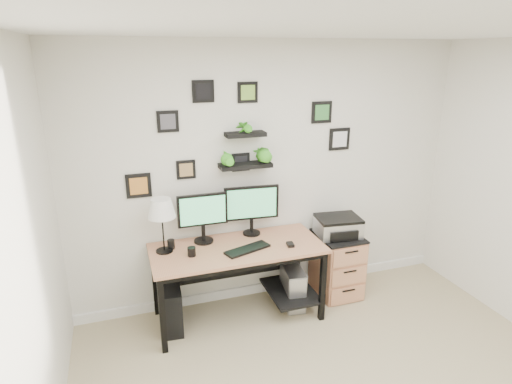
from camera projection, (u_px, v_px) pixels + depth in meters
name	position (u px, v px, depth m)	size (l,w,h in m)	color
room	(271.00, 286.00, 4.66)	(4.00, 4.00, 4.00)	tan
desk	(240.00, 257.00, 4.06)	(1.60, 0.70, 0.75)	tan
monitor_left	(203.00, 214.00, 3.99)	(0.47, 0.19, 0.48)	black
monitor_right	(252.00, 206.00, 4.16)	(0.54, 0.19, 0.50)	black
keyboard	(247.00, 249.00, 3.90)	(0.44, 0.14, 0.02)	black
mouse	(290.00, 244.00, 3.99)	(0.06, 0.09, 0.03)	black
table_lamp	(161.00, 210.00, 3.76)	(0.25, 0.25, 0.51)	black
mug	(192.00, 252.00, 3.79)	(0.07, 0.07, 0.08)	black
pen_cup	(171.00, 244.00, 3.93)	(0.07, 0.07, 0.09)	black
pc_tower_black	(171.00, 306.00, 3.99)	(0.19, 0.43, 0.43)	black
pc_tower_grey	(293.00, 287.00, 4.35)	(0.24, 0.43, 0.41)	gray
file_cabinet	(337.00, 264.00, 4.53)	(0.43, 0.53, 0.67)	tan
printer	(338.00, 226.00, 4.40)	(0.47, 0.40, 0.20)	silver
wall_decor	(244.00, 143.00, 4.01)	(2.25, 0.18, 1.03)	black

